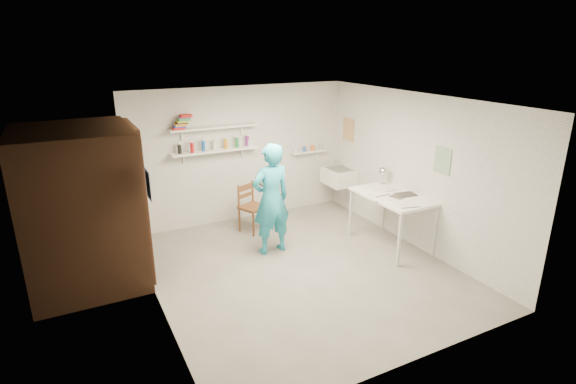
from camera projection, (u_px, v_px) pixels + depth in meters
name	position (u px, v px, depth m)	size (l,w,h in m)	color
floor	(301.00, 269.00, 6.47)	(4.00, 4.50, 0.02)	slate
ceiling	(302.00, 100.00, 5.70)	(4.00, 4.50, 0.02)	silver
wall_back	(240.00, 154.00, 7.99)	(4.00, 0.02, 2.40)	silver
wall_front	(419.00, 258.00, 4.18)	(4.00, 0.02, 2.40)	silver
wall_left	(150.00, 215.00, 5.21)	(0.02, 4.50, 2.40)	silver
wall_right	(415.00, 171.00, 6.96)	(0.02, 4.50, 2.40)	silver
doorway_recess	(138.00, 203.00, 6.17)	(0.02, 0.90, 2.00)	black
corridor_box	(81.00, 208.00, 5.84)	(1.40, 1.50, 2.10)	brown
door_lintel	(131.00, 127.00, 5.84)	(0.06, 1.05, 0.10)	brown
door_jamb_near	(146.00, 215.00, 5.76)	(0.06, 0.10, 2.00)	brown
door_jamb_far	(133.00, 193.00, 6.60)	(0.06, 0.10, 2.00)	brown
shelf_lower	(215.00, 151.00, 7.61)	(1.50, 0.22, 0.03)	white
shelf_upper	(214.00, 127.00, 7.49)	(1.50, 0.22, 0.03)	white
ledge_shelf	(308.00, 152.00, 8.52)	(0.70, 0.14, 0.03)	white
poster_left	(148.00, 185.00, 5.15)	(0.01, 0.28, 0.36)	#334C7F
poster_right_a	(348.00, 130.00, 8.35)	(0.01, 0.34, 0.42)	#995933
poster_right_b	(442.00, 161.00, 6.39)	(0.01, 0.30, 0.38)	#3F724C
belfast_sink	(339.00, 176.00, 8.44)	(0.48, 0.60, 0.30)	white
man	(271.00, 199.00, 6.74)	(0.63, 0.41, 1.72)	#249BB7
wall_clock	(266.00, 177.00, 6.84)	(0.31, 0.31, 0.04)	beige
wooden_chair	(253.00, 207.00, 7.64)	(0.41, 0.39, 0.87)	brown
work_table	(391.00, 221.00, 7.07)	(0.77, 1.29, 0.86)	white
desk_lamp	(384.00, 171.00, 7.39)	(0.16, 0.16, 0.16)	silver
spray_cans	(215.00, 145.00, 7.58)	(1.26, 0.06, 0.17)	black
book_stack	(182.00, 122.00, 7.21)	(0.32, 0.14, 0.22)	red
ledge_pots	(308.00, 149.00, 8.50)	(0.48, 0.07, 0.09)	silver
papers	(393.00, 194.00, 6.93)	(0.30, 0.22, 0.02)	silver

